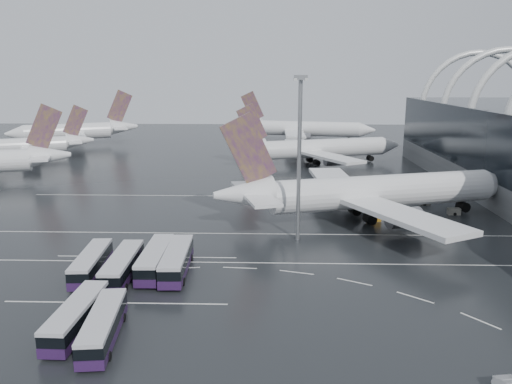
{
  "coord_description": "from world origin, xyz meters",
  "views": [
    {
      "loc": [
        -4.84,
        -72.58,
        27.77
      ],
      "look_at": [
        -7.39,
        14.74,
        7.0
      ],
      "focal_mm": 35.0,
      "sensor_mm": 36.0,
      "label": 1
    }
  ],
  "objects_px": {
    "floodlight_mast": "(300,139)",
    "gse_cart_belly_d": "(454,211)",
    "bus_row_near_d": "(177,260)",
    "gse_cart_belly_a": "(374,217)",
    "bus_row_near_b": "(122,266)",
    "bus_row_far_c": "(103,326)",
    "airliner_main": "(368,193)",
    "bus_row_far_b": "(76,316)",
    "bus_row_near_a": "(91,263)",
    "jet_remote_mid": "(33,145)",
    "bus_row_near_c": "(155,259)",
    "airliner_gate_b": "(316,149)",
    "gse_cart_belly_b": "(424,202)",
    "airliner_gate_c": "(302,129)",
    "jet_remote_far": "(77,131)"
  },
  "relations": [
    {
      "from": "bus_row_far_b",
      "to": "gse_cart_belly_a",
      "type": "distance_m",
      "value": 60.19
    },
    {
      "from": "floodlight_mast",
      "to": "gse_cart_belly_d",
      "type": "height_order",
      "value": "floodlight_mast"
    },
    {
      "from": "bus_row_near_d",
      "to": "floodlight_mast",
      "type": "xyz_separation_m",
      "value": [
        18.01,
        15.13,
        15.46
      ]
    },
    {
      "from": "jet_remote_mid",
      "to": "jet_remote_far",
      "type": "xyz_separation_m",
      "value": [
        2.39,
        32.33,
        1.02
      ]
    },
    {
      "from": "bus_row_near_a",
      "to": "bus_row_far_b",
      "type": "relative_size",
      "value": 1.02
    },
    {
      "from": "airliner_gate_c",
      "to": "bus_row_far_b",
      "type": "xyz_separation_m",
      "value": [
        -34.57,
        -160.27,
        -3.43
      ]
    },
    {
      "from": "bus_row_near_d",
      "to": "gse_cart_belly_a",
      "type": "xyz_separation_m",
      "value": [
        33.41,
        26.82,
        -1.19
      ]
    },
    {
      "from": "floodlight_mast",
      "to": "jet_remote_mid",
      "type": "bearing_deg",
      "value": 136.08
    },
    {
      "from": "airliner_main",
      "to": "bus_row_far_c",
      "type": "height_order",
      "value": "airliner_main"
    },
    {
      "from": "bus_row_near_c",
      "to": "bus_row_near_d",
      "type": "xyz_separation_m",
      "value": [
        3.19,
        -0.47,
        0.03
      ]
    },
    {
      "from": "airliner_main",
      "to": "bus_row_near_a",
      "type": "height_order",
      "value": "airliner_main"
    },
    {
      "from": "gse_cart_belly_a",
      "to": "gse_cart_belly_d",
      "type": "relative_size",
      "value": 1.04
    },
    {
      "from": "bus_row_far_b",
      "to": "floodlight_mast",
      "type": "relative_size",
      "value": 0.47
    },
    {
      "from": "bus_row_near_a",
      "to": "bus_row_near_d",
      "type": "bearing_deg",
      "value": -88.73
    },
    {
      "from": "bus_row_far_b",
      "to": "floodlight_mast",
      "type": "height_order",
      "value": "floodlight_mast"
    },
    {
      "from": "bus_row_far_b",
      "to": "jet_remote_mid",
      "type": "bearing_deg",
      "value": 28.48
    },
    {
      "from": "airliner_gate_c",
      "to": "bus_row_near_a",
      "type": "bearing_deg",
      "value": -92.95
    },
    {
      "from": "bus_row_far_b",
      "to": "gse_cart_belly_d",
      "type": "relative_size",
      "value": 5.38
    },
    {
      "from": "jet_remote_mid",
      "to": "bus_row_far_b",
      "type": "distance_m",
      "value": 126.53
    },
    {
      "from": "gse_cart_belly_b",
      "to": "gse_cart_belly_a",
      "type": "bearing_deg",
      "value": -136.5
    },
    {
      "from": "jet_remote_mid",
      "to": "bus_row_near_c",
      "type": "bearing_deg",
      "value": 99.1
    },
    {
      "from": "floodlight_mast",
      "to": "bus_row_near_b",
      "type": "bearing_deg",
      "value": -145.49
    },
    {
      "from": "airliner_gate_b",
      "to": "gse_cart_belly_b",
      "type": "relative_size",
      "value": 21.8
    },
    {
      "from": "jet_remote_mid",
      "to": "bus_row_near_d",
      "type": "distance_m",
      "value": 116.19
    },
    {
      "from": "gse_cart_belly_a",
      "to": "bus_row_near_d",
      "type": "bearing_deg",
      "value": -141.24
    },
    {
      "from": "jet_remote_mid",
      "to": "gse_cart_belly_b",
      "type": "xyz_separation_m",
      "value": [
        112.48,
        -56.29,
        -3.88
      ]
    },
    {
      "from": "bus_row_near_a",
      "to": "bus_row_near_b",
      "type": "xyz_separation_m",
      "value": [
        4.75,
        -1.1,
        0.07
      ]
    },
    {
      "from": "bus_row_near_c",
      "to": "gse_cart_belly_a",
      "type": "distance_m",
      "value": 45.12
    },
    {
      "from": "airliner_gate_b",
      "to": "jet_remote_mid",
      "type": "distance_m",
      "value": 93.63
    },
    {
      "from": "jet_remote_mid",
      "to": "floodlight_mast",
      "type": "height_order",
      "value": "floodlight_mast"
    },
    {
      "from": "bus_row_far_c",
      "to": "airliner_main",
      "type": "bearing_deg",
      "value": -44.32
    },
    {
      "from": "airliner_main",
      "to": "bus_row_near_a",
      "type": "relative_size",
      "value": 4.71
    },
    {
      "from": "bus_row_near_b",
      "to": "bus_row_near_c",
      "type": "relative_size",
      "value": 0.99
    },
    {
      "from": "airliner_gate_b",
      "to": "bus_row_near_b",
      "type": "distance_m",
      "value": 97.14
    },
    {
      "from": "bus_row_near_c",
      "to": "floodlight_mast",
      "type": "bearing_deg",
      "value": -56.19
    },
    {
      "from": "airliner_gate_c",
      "to": "gse_cart_belly_a",
      "type": "height_order",
      "value": "airliner_gate_c"
    },
    {
      "from": "airliner_main",
      "to": "gse_cart_belly_a",
      "type": "distance_m",
      "value": 4.87
    },
    {
      "from": "bus_row_near_b",
      "to": "bus_row_far_c",
      "type": "distance_m",
      "value": 16.85
    },
    {
      "from": "jet_remote_mid",
      "to": "gse_cart_belly_a",
      "type": "height_order",
      "value": "jet_remote_mid"
    },
    {
      "from": "airliner_gate_b",
      "to": "gse_cart_belly_d",
      "type": "bearing_deg",
      "value": -85.47
    },
    {
      "from": "bus_row_far_b",
      "to": "airliner_gate_b",
      "type": "bearing_deg",
      "value": -17.37
    },
    {
      "from": "airliner_main",
      "to": "floodlight_mast",
      "type": "bearing_deg",
      "value": -154.59
    },
    {
      "from": "airliner_gate_c",
      "to": "bus_row_near_c",
      "type": "bearing_deg",
      "value": -89.79
    },
    {
      "from": "bus_row_near_a",
      "to": "gse_cart_belly_d",
      "type": "bearing_deg",
      "value": -66.21
    },
    {
      "from": "bus_row_far_c",
      "to": "gse_cart_belly_d",
      "type": "distance_m",
      "value": 74.61
    },
    {
      "from": "airliner_main",
      "to": "bus_row_near_a",
      "type": "bearing_deg",
      "value": -162.94
    },
    {
      "from": "airliner_main",
      "to": "gse_cart_belly_d",
      "type": "height_order",
      "value": "airliner_main"
    },
    {
      "from": "bus_row_near_a",
      "to": "bus_row_near_c",
      "type": "xyz_separation_m",
      "value": [
        8.74,
        1.56,
        0.09
      ]
    },
    {
      "from": "airliner_gate_c",
      "to": "bus_row_far_b",
      "type": "distance_m",
      "value": 163.99
    },
    {
      "from": "airliner_gate_b",
      "to": "bus_row_near_b",
      "type": "height_order",
      "value": "airliner_gate_b"
    }
  ]
}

